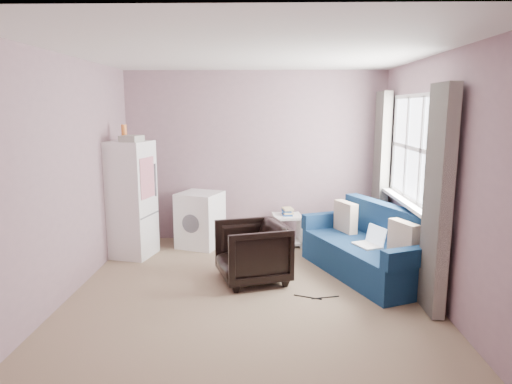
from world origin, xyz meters
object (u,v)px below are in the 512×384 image
fridge (131,199)px  armchair (252,249)px  sofa (371,250)px  side_table (287,227)px  washing_machine (200,218)px

fridge → armchair: bearing=-15.6°
fridge → sofa: bearing=1.1°
side_table → sofa: 1.50m
washing_machine → sofa: 2.45m
armchair → side_table: size_ratio=1.37×
fridge → sofa: fridge is taller
fridge → side_table: 2.23m
armchair → sofa: sofa is taller
armchair → side_table: 1.49m
fridge → sofa: size_ratio=0.88×
washing_machine → side_table: 1.26m
armchair → sofa: 1.44m
armchair → sofa: bearing=81.9°
armchair → side_table: (0.46, 1.42, -0.12)m
armchair → fridge: 1.91m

